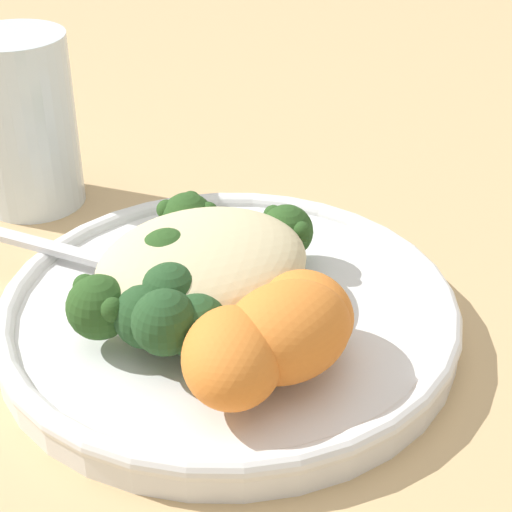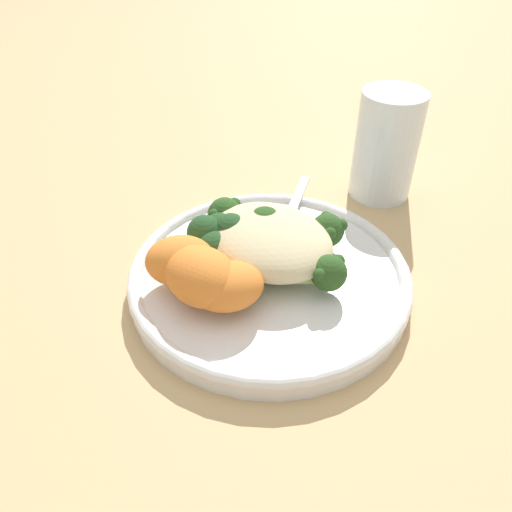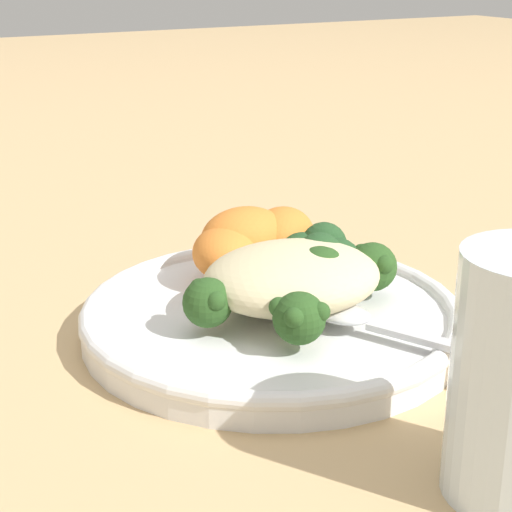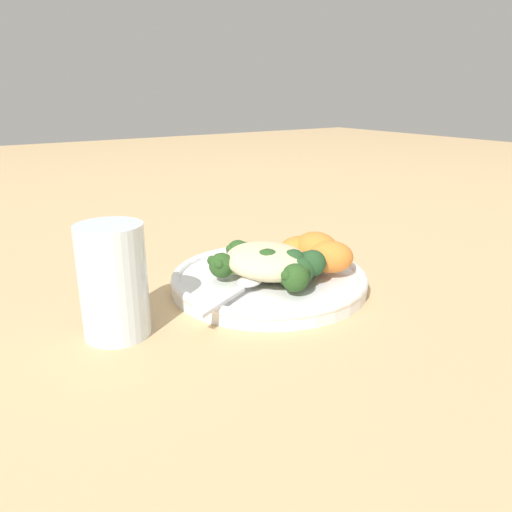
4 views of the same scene
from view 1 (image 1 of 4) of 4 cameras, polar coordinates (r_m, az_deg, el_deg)
The scene contains 14 objects.
ground_plane at distance 0.47m, azimuth 0.23°, elevation -4.66°, with size 4.00×4.00×0.00m, color tan.
plate at distance 0.45m, azimuth -1.87°, elevation -3.83°, with size 0.24×0.24×0.02m.
quinoa_mound at distance 0.44m, azimuth -3.60°, elevation -0.58°, with size 0.11×0.10×0.04m, color beige.
broccoli_stalk_0 at distance 0.46m, azimuth 1.21°, elevation -0.06°, with size 0.11×0.08×0.03m.
broccoli_stalk_1 at distance 0.47m, azimuth -3.86°, elevation 1.10°, with size 0.05×0.12×0.03m.
broccoli_stalk_2 at distance 0.44m, azimuth -5.01°, elevation -1.19°, with size 0.05×0.09×0.04m.
broccoli_stalk_3 at distance 0.43m, azimuth -5.14°, elevation -3.21°, with size 0.06×0.07×0.03m.
broccoli_stalk_4 at distance 0.42m, azimuth -8.23°, elevation -3.62°, with size 0.08×0.07×0.03m.
sweet_potato_chunk_0 at distance 0.39m, azimuth 2.06°, elevation -5.05°, with size 0.06×0.05×0.04m, color orange.
sweet_potato_chunk_1 at distance 0.38m, azimuth -1.57°, elevation -6.75°, with size 0.06×0.05×0.04m, color orange.
sweet_potato_chunk_2 at distance 0.41m, azimuth 3.32°, elevation -3.87°, with size 0.06×0.05×0.04m, color orange.
kale_tuft at distance 0.41m, azimuth -5.42°, elevation -3.81°, with size 0.05×0.06×0.04m.
spoon at distance 0.47m, azimuth -8.93°, elevation -0.51°, with size 0.07×0.12×0.01m.
water_glass at distance 0.58m, azimuth -15.18°, elevation 8.61°, with size 0.07×0.07×0.12m, color silver.
Camera 1 is at (-0.23, -0.29, 0.28)m, focal length 60.00 mm.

